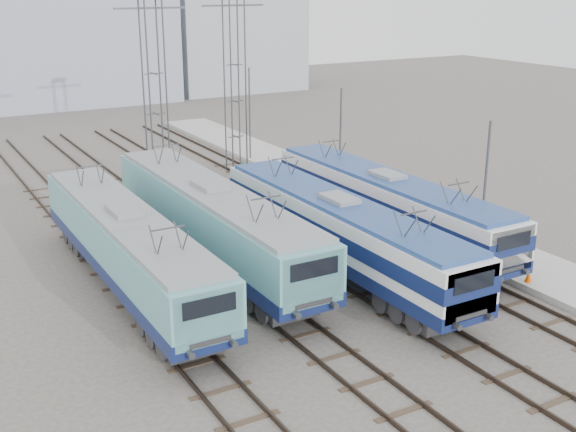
# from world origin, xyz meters

# --- Properties ---
(ground) EXTENTS (160.00, 160.00, 0.00)m
(ground) POSITION_xyz_m (0.00, 0.00, 0.00)
(ground) COLOR #514C47
(platform) EXTENTS (4.00, 70.00, 0.30)m
(platform) POSITION_xyz_m (10.20, 8.00, 0.15)
(platform) COLOR #9E9E99
(platform) RESTS_ON ground
(locomotive_far_left) EXTENTS (2.77, 17.51, 3.30)m
(locomotive_far_left) POSITION_xyz_m (-6.75, 7.25, 2.19)
(locomotive_far_left) COLOR #101C4B
(locomotive_far_left) RESTS_ON ground
(locomotive_center_left) EXTENTS (2.93, 18.51, 3.48)m
(locomotive_center_left) POSITION_xyz_m (-2.25, 8.45, 2.30)
(locomotive_center_left) COLOR #101C4B
(locomotive_center_left) RESTS_ON ground
(locomotive_center_right) EXTENTS (2.74, 17.29, 3.25)m
(locomotive_center_right) POSITION_xyz_m (2.25, 4.38, 2.21)
(locomotive_center_right) COLOR #101C4B
(locomotive_center_right) RESTS_ON ground
(locomotive_far_right) EXTENTS (2.72, 17.19, 3.23)m
(locomotive_far_right) POSITION_xyz_m (6.75, 6.75, 2.20)
(locomotive_far_right) COLOR #101C4B
(locomotive_far_right) RESTS_ON ground
(catenary_tower_west) EXTENTS (4.50, 1.20, 12.00)m
(catenary_tower_west) POSITION_xyz_m (0.00, 22.00, 6.64)
(catenary_tower_west) COLOR #3F4247
(catenary_tower_west) RESTS_ON ground
(catenary_tower_east) EXTENTS (4.50, 1.20, 12.00)m
(catenary_tower_east) POSITION_xyz_m (6.50, 24.00, 6.64)
(catenary_tower_east) COLOR #3F4247
(catenary_tower_east) RESTS_ON ground
(mast_front) EXTENTS (0.12, 0.12, 7.00)m
(mast_front) POSITION_xyz_m (8.60, 2.00, 3.50)
(mast_front) COLOR #3F4247
(mast_front) RESTS_ON ground
(mast_mid) EXTENTS (0.12, 0.12, 7.00)m
(mast_mid) POSITION_xyz_m (8.60, 14.00, 3.50)
(mast_mid) COLOR #3F4247
(mast_mid) RESTS_ON ground
(mast_rear) EXTENTS (0.12, 0.12, 7.00)m
(mast_rear) POSITION_xyz_m (8.60, 26.00, 3.50)
(mast_rear) COLOR #3F4247
(mast_rear) RESTS_ON ground
(safety_cone) EXTENTS (0.31, 0.31, 0.57)m
(safety_cone) POSITION_xyz_m (8.60, -1.06, 0.58)
(safety_cone) COLOR #D74700
(safety_cone) RESTS_ON platform
(building_center) EXTENTS (22.00, 14.00, 18.00)m
(building_center) POSITION_xyz_m (4.00, 62.00, 9.00)
(building_center) COLOR #939BB3
(building_center) RESTS_ON ground
(building_east) EXTENTS (16.00, 12.00, 12.00)m
(building_east) POSITION_xyz_m (24.00, 62.00, 6.00)
(building_east) COLOR #9AA2AC
(building_east) RESTS_ON ground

